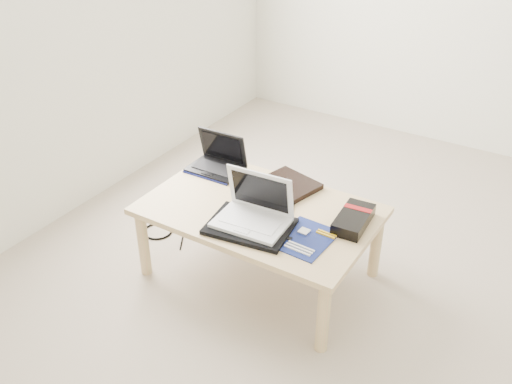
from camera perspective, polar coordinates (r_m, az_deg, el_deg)
The scene contains 13 objects.
ground at distance 2.79m, azimuth 13.81°, elevation -12.40°, with size 4.00×4.00×0.00m, color #B9A996.
coffee_table at distance 2.77m, azimuth 0.35°, elevation -2.46°, with size 1.10×0.70×0.40m.
book at distance 2.91m, azimuth 3.32°, elevation 0.76°, with size 0.32×0.29×0.03m.
netbook at distance 3.06m, azimuth -3.87°, elevation 3.03°, with size 0.29×0.21×0.21m.
tablet at distance 2.80m, azimuth 1.26°, elevation -0.64°, with size 0.32×0.28×0.01m.
remote at distance 2.68m, azimuth 2.73°, elevation -2.26°, with size 0.13×0.25×0.02m.
neoprene_sleeve at distance 2.60m, azimuth -0.61°, elevation -3.45°, with size 0.38×0.27×0.02m, color black.
white_laptop at distance 2.59m, azimuth -0.19°, elevation -1.98°, with size 0.34×0.25×0.23m.
motherboard at distance 2.54m, azimuth 4.97°, elevation -4.66°, with size 0.23×0.29×0.01m.
gpu_box at distance 2.65m, azimuth 9.72°, elevation -2.72°, with size 0.15×0.27×0.06m.
cable_coil at distance 2.73m, azimuth -2.02°, elevation -1.64°, with size 0.11×0.11×0.01m, color black.
floor_cable_coil at distance 3.31m, azimuth -9.79°, elevation -3.87°, with size 0.17×0.17×0.01m, color black.
floor_cable_trail at distance 3.29m, azimuth -7.22°, elevation -3.93°, with size 0.01×0.01×0.34m, color black.
Camera 1 is at (0.47, -2.00, 1.89)m, focal length 40.00 mm.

